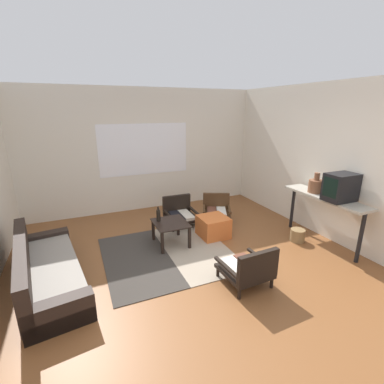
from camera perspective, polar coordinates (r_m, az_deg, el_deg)
ground_plane at (r=4.04m, az=1.84°, el=-16.94°), size 7.80×7.80×0.00m
far_wall_with_window at (r=6.32m, az=-10.02°, el=8.51°), size 5.60×0.13×2.70m
side_wall_right at (r=5.36m, az=27.32°, el=5.38°), size 0.12×6.60×2.70m
area_rug at (r=4.56m, az=-5.11°, el=-12.66°), size 1.98×1.93×0.01m
couch at (r=4.22m, az=-28.23°, el=-14.35°), size 0.99×2.13×0.64m
coffee_table at (r=4.71m, az=-4.48°, el=-7.21°), size 0.55×0.62×0.40m
armchair_by_window at (r=5.55m, az=-2.60°, el=-4.28°), size 0.61×0.60×0.55m
armchair_striped_foreground at (r=3.78m, az=11.67°, el=-15.30°), size 0.62×0.62×0.58m
armchair_corner at (r=5.73m, az=5.10°, el=-3.51°), size 0.74×0.73×0.54m
ottoman_orange at (r=5.05m, az=4.43°, el=-7.22°), size 0.51×0.51×0.38m
console_shelf at (r=5.12m, az=25.95°, el=-1.87°), size 0.39×1.53×0.86m
crt_television at (r=4.88m, az=28.57°, el=0.89°), size 0.48×0.33×0.44m
clay_vase at (r=5.20m, az=24.39°, el=1.24°), size 0.24×0.24×0.35m
glass_bottle at (r=4.72m, az=-7.02°, el=-4.80°), size 0.07×0.07×0.26m
wicker_basket at (r=5.24m, az=21.13°, el=-8.40°), size 0.25×0.25×0.22m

